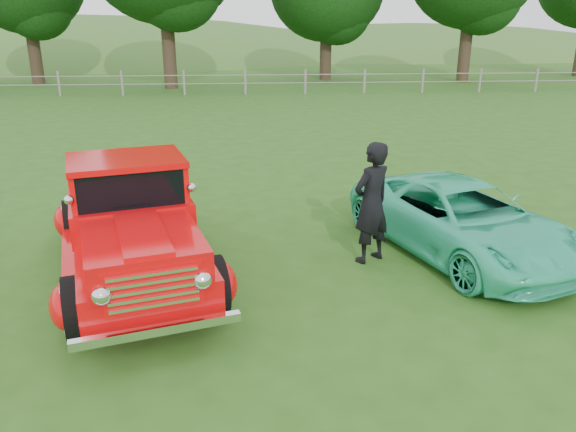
{
  "coord_description": "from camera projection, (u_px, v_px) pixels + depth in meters",
  "views": [
    {
      "loc": [
        -0.12,
        -6.51,
        3.55
      ],
      "look_at": [
        0.49,
        1.2,
        0.83
      ],
      "focal_mm": 35.0,
      "sensor_mm": 36.0,
      "label": 1
    }
  ],
  "objects": [
    {
      "name": "ground",
      "position": [
        258.0,
        307.0,
        7.31
      ],
      "size": [
        140.0,
        140.0,
        0.0
      ],
      "primitive_type": "plane",
      "color": "#285115",
      "rests_on": "ground"
    },
    {
      "name": "distant_hills",
      "position": [
        209.0,
        94.0,
        64.44
      ],
      "size": [
        116.0,
        60.0,
        18.0
      ],
      "color": "#2E5E22",
      "rests_on": "ground"
    },
    {
      "name": "fence_line",
      "position": [
        245.0,
        82.0,
        27.8
      ],
      "size": [
        48.0,
        0.12,
        1.2
      ],
      "color": "gray",
      "rests_on": "ground"
    },
    {
      "name": "red_pickup",
      "position": [
        131.0,
        224.0,
        7.98
      ],
      "size": [
        3.19,
        5.27,
        1.78
      ],
      "rotation": [
        0.0,
        0.0,
        0.28
      ],
      "color": "black",
      "rests_on": "ground"
    },
    {
      "name": "teal_sedan",
      "position": [
        461.0,
        219.0,
        8.82
      ],
      "size": [
        3.18,
        4.54,
        1.15
      ],
      "primitive_type": "imported",
      "rotation": [
        0.0,
        0.0,
        0.34
      ],
      "color": "#32CB9A",
      "rests_on": "ground"
    },
    {
      "name": "man",
      "position": [
        372.0,
        203.0,
        8.43
      ],
      "size": [
        0.82,
        0.75,
        1.87
      ],
      "primitive_type": "imported",
      "rotation": [
        0.0,
        0.0,
        3.74
      ],
      "color": "black",
      "rests_on": "ground"
    }
  ]
}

